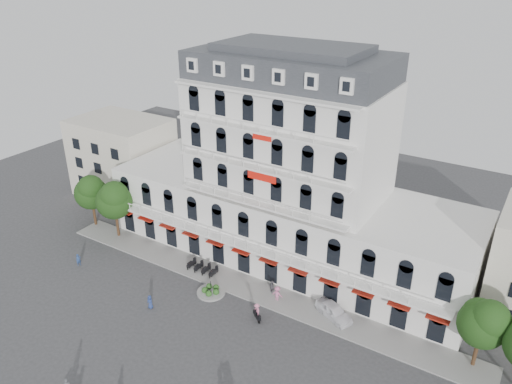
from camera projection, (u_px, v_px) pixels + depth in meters
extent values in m
plane|color=#38383A|center=(199.00, 334.00, 49.83)|extent=(120.00, 120.00, 0.00)
cube|color=gray|center=(248.00, 287.00, 56.69)|extent=(53.00, 4.00, 0.16)
cube|color=silver|center=(287.00, 221.00, 61.67)|extent=(45.00, 14.00, 9.00)
cube|color=silver|center=(290.00, 137.00, 56.92)|extent=(22.00, 12.00, 13.00)
cube|color=#2D3035|center=(292.00, 66.00, 53.47)|extent=(21.56, 11.76, 3.00)
cube|color=#2D3035|center=(292.00, 48.00, 52.65)|extent=(15.84, 8.64, 0.80)
cube|color=#9F2113|center=(255.00, 256.00, 56.36)|extent=(40.50, 1.00, 0.15)
cube|color=#B9150B|center=(262.00, 175.00, 53.32)|extent=(3.50, 0.10, 1.40)
cube|color=beige|center=(123.00, 157.00, 76.86)|extent=(14.00, 10.00, 12.00)
cylinder|color=gray|center=(211.00, 292.00, 55.80)|extent=(3.20, 3.20, 0.24)
cylinder|color=black|center=(211.00, 287.00, 55.47)|extent=(0.08, 0.08, 1.40)
sphere|color=#24521B|center=(216.00, 292.00, 55.33)|extent=(0.70, 0.70, 0.70)
sphere|color=#24521B|center=(216.00, 287.00, 56.07)|extent=(0.70, 0.70, 0.70)
sphere|color=#24521B|center=(209.00, 286.00, 56.25)|extent=(0.70, 0.70, 0.70)
sphere|color=#24521B|center=(205.00, 290.00, 55.63)|extent=(0.70, 0.70, 0.70)
sphere|color=#24521B|center=(209.00, 294.00, 55.05)|extent=(0.70, 0.70, 0.70)
cylinder|color=#382314|center=(94.00, 214.00, 69.13)|extent=(0.36, 0.36, 3.52)
sphere|color=black|center=(91.00, 193.00, 67.74)|extent=(4.48, 4.48, 4.48)
sphere|color=black|center=(91.00, 188.00, 66.83)|extent=(3.52, 3.52, 3.52)
sphere|color=black|center=(90.00, 187.00, 67.89)|extent=(3.20, 3.20, 3.20)
cylinder|color=#382314|center=(117.00, 224.00, 66.31)|extent=(0.36, 0.36, 3.74)
sphere|color=black|center=(114.00, 201.00, 64.84)|extent=(4.76, 4.76, 4.76)
sphere|color=black|center=(114.00, 195.00, 63.90)|extent=(3.74, 3.74, 3.74)
sphere|color=black|center=(113.00, 195.00, 64.97)|extent=(3.40, 3.40, 3.40)
cylinder|color=#382314|center=(476.00, 351.00, 45.30)|extent=(0.36, 0.36, 3.43)
sphere|color=black|center=(482.00, 324.00, 43.96)|extent=(4.37, 4.37, 4.37)
sphere|color=black|center=(490.00, 319.00, 43.05)|extent=(3.43, 3.43, 3.43)
sphere|color=black|center=(480.00, 315.00, 44.11)|extent=(3.12, 3.12, 3.12)
imported|color=white|center=(334.00, 311.00, 51.86)|extent=(4.90, 3.57, 1.55)
cube|color=black|center=(257.00, 315.00, 51.58)|extent=(1.40, 1.20, 0.35)
torus|color=black|center=(259.00, 321.00, 51.23)|extent=(0.55, 0.46, 0.60)
torus|color=black|center=(255.00, 314.00, 52.16)|extent=(0.55, 0.46, 0.60)
imported|color=pink|center=(257.00, 310.00, 51.29)|extent=(1.15, 1.07, 1.56)
imported|color=navy|center=(150.00, 302.00, 53.23)|extent=(0.84, 0.62, 1.57)
imported|color=slate|center=(272.00, 288.00, 55.38)|extent=(1.06, 0.91, 1.71)
imported|color=#CE6D9A|center=(277.00, 294.00, 54.22)|extent=(1.22, 0.71, 1.87)
imported|color=navy|center=(78.00, 260.00, 60.54)|extent=(0.55, 0.67, 1.56)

